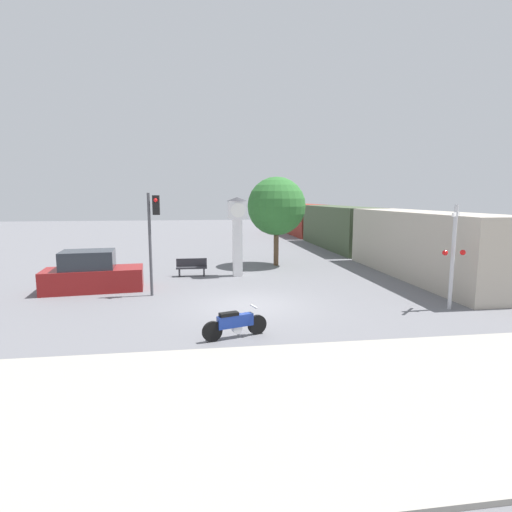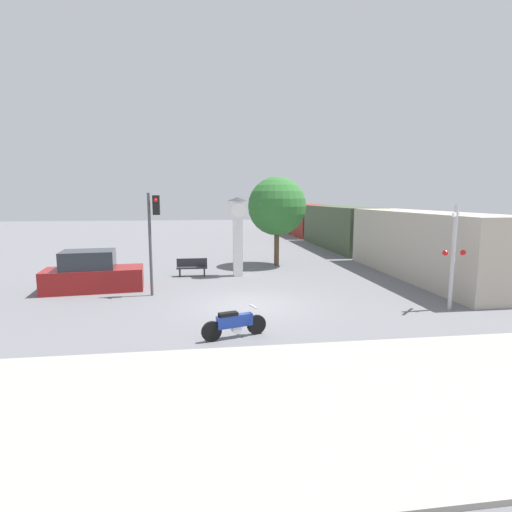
{
  "view_description": "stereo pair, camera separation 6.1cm",
  "coord_description": "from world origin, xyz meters",
  "px_view_note": "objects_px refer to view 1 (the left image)",
  "views": [
    {
      "loc": [
        -1.83,
        -14.8,
        4.1
      ],
      "look_at": [
        0.46,
        1.38,
        1.71
      ],
      "focal_mm": 28.0,
      "sensor_mm": 36.0,
      "label": 1
    },
    {
      "loc": [
        -1.77,
        -14.81,
        4.1
      ],
      "look_at": [
        0.46,
        1.38,
        1.71
      ],
      "focal_mm": 28.0,
      "sensor_mm": 36.0,
      "label": 2
    }
  ],
  "objects_px": {
    "motorcycle": "(235,324)",
    "parked_car": "(92,274)",
    "railroad_crossing_signal": "(453,253)",
    "bench": "(192,267)",
    "clock_tower": "(237,224)",
    "traffic_light": "(153,226)",
    "freight_train": "(339,227)",
    "street_tree": "(276,206)"
  },
  "relations": [
    {
      "from": "traffic_light",
      "to": "bench",
      "type": "distance_m",
      "value": 4.99
    },
    {
      "from": "freight_train",
      "to": "bench",
      "type": "relative_size",
      "value": 23.32
    },
    {
      "from": "railroad_crossing_signal",
      "to": "bench",
      "type": "bearing_deg",
      "value": 141.12
    },
    {
      "from": "freight_train",
      "to": "parked_car",
      "type": "distance_m",
      "value": 21.01
    },
    {
      "from": "motorcycle",
      "to": "freight_train",
      "type": "relative_size",
      "value": 0.05
    },
    {
      "from": "street_tree",
      "to": "parked_car",
      "type": "relative_size",
      "value": 1.22
    },
    {
      "from": "railroad_crossing_signal",
      "to": "bench",
      "type": "xyz_separation_m",
      "value": [
        -9.62,
        7.75,
        -1.62
      ]
    },
    {
      "from": "motorcycle",
      "to": "street_tree",
      "type": "height_order",
      "value": "street_tree"
    },
    {
      "from": "freight_train",
      "to": "clock_tower",
      "type": "bearing_deg",
      "value": -130.85
    },
    {
      "from": "street_tree",
      "to": "bench",
      "type": "relative_size",
      "value": 3.34
    },
    {
      "from": "clock_tower",
      "to": "freight_train",
      "type": "bearing_deg",
      "value": 49.15
    },
    {
      "from": "parked_car",
      "to": "motorcycle",
      "type": "bearing_deg",
      "value": -56.88
    },
    {
      "from": "street_tree",
      "to": "parked_car",
      "type": "distance_m",
      "value": 11.19
    },
    {
      "from": "traffic_light",
      "to": "street_tree",
      "type": "relative_size",
      "value": 0.8
    },
    {
      "from": "bench",
      "to": "motorcycle",
      "type": "bearing_deg",
      "value": -81.61
    },
    {
      "from": "motorcycle",
      "to": "street_tree",
      "type": "bearing_deg",
      "value": 55.64
    },
    {
      "from": "motorcycle",
      "to": "parked_car",
      "type": "distance_m",
      "value": 9.02
    },
    {
      "from": "motorcycle",
      "to": "parked_car",
      "type": "xyz_separation_m",
      "value": [
        -5.74,
        6.95,
        0.32
      ]
    },
    {
      "from": "railroad_crossing_signal",
      "to": "parked_car",
      "type": "relative_size",
      "value": 0.88
    },
    {
      "from": "clock_tower",
      "to": "street_tree",
      "type": "xyz_separation_m",
      "value": [
        2.64,
        2.94,
        0.83
      ]
    },
    {
      "from": "clock_tower",
      "to": "parked_car",
      "type": "xyz_separation_m",
      "value": [
        -6.72,
        -2.5,
        -2.0
      ]
    },
    {
      "from": "clock_tower",
      "to": "traffic_light",
      "type": "height_order",
      "value": "traffic_light"
    },
    {
      "from": "clock_tower",
      "to": "bench",
      "type": "distance_m",
      "value": 3.32
    },
    {
      "from": "motorcycle",
      "to": "bench",
      "type": "xyz_separation_m",
      "value": [
        -1.43,
        9.72,
        0.06
      ]
    },
    {
      "from": "freight_train",
      "to": "motorcycle",
      "type": "bearing_deg",
      "value": -117.08
    },
    {
      "from": "motorcycle",
      "to": "traffic_light",
      "type": "distance_m",
      "value": 6.81
    },
    {
      "from": "clock_tower",
      "to": "freight_train",
      "type": "relative_size",
      "value": 0.11
    },
    {
      "from": "street_tree",
      "to": "bench",
      "type": "height_order",
      "value": "street_tree"
    },
    {
      "from": "freight_train",
      "to": "traffic_light",
      "type": "relative_size",
      "value": 8.67
    },
    {
      "from": "traffic_light",
      "to": "bench",
      "type": "xyz_separation_m",
      "value": [
        1.45,
        4.09,
        -2.46
      ]
    },
    {
      "from": "street_tree",
      "to": "parked_car",
      "type": "xyz_separation_m",
      "value": [
        -9.36,
        -5.44,
        -2.84
      ]
    },
    {
      "from": "motorcycle",
      "to": "clock_tower",
      "type": "distance_m",
      "value": 9.78
    },
    {
      "from": "clock_tower",
      "to": "parked_car",
      "type": "height_order",
      "value": "clock_tower"
    },
    {
      "from": "street_tree",
      "to": "railroad_crossing_signal",
      "type": "bearing_deg",
      "value": -66.35
    },
    {
      "from": "freight_train",
      "to": "parked_car",
      "type": "height_order",
      "value": "freight_train"
    },
    {
      "from": "clock_tower",
      "to": "motorcycle",
      "type": "bearing_deg",
      "value": -95.91
    },
    {
      "from": "motorcycle",
      "to": "parked_car",
      "type": "height_order",
      "value": "parked_car"
    },
    {
      "from": "motorcycle",
      "to": "bench",
      "type": "relative_size",
      "value": 1.23
    },
    {
      "from": "traffic_light",
      "to": "railroad_crossing_signal",
      "type": "height_order",
      "value": "traffic_light"
    },
    {
      "from": "motorcycle",
      "to": "clock_tower",
      "type": "xyz_separation_m",
      "value": [
        0.98,
        9.45,
        2.32
      ]
    },
    {
      "from": "railroad_crossing_signal",
      "to": "motorcycle",
      "type": "bearing_deg",
      "value": -166.46
    },
    {
      "from": "street_tree",
      "to": "bench",
      "type": "bearing_deg",
      "value": -152.14
    }
  ]
}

